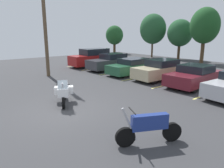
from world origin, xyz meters
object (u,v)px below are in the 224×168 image
Objects in this scene: car_charcoal at (112,62)px; car_champagne at (160,70)px; motorcycle_second at (149,127)px; motorcycle_touring at (64,92)px; car_red at (93,58)px; car_maroon at (194,76)px; utility_pole at (44,14)px; car_green at (133,67)px.

car_champagne is at bearing 0.96° from car_charcoal.
motorcycle_second is 13.99m from car_charcoal.
car_charcoal reaches higher than motorcycle_touring.
car_red is (-14.47, 7.58, 0.34)m from motorcycle_second.
car_champagne reaches higher than motorcycle_second.
car_red is at bearing 139.60° from motorcycle_touring.
car_red is 1.09× the size of car_maroon.
utility_pole is at bearing -70.16° from car_red.
car_charcoal is at bearing 146.01° from motorcycle_second.
utility_pole is at bearing 163.18° from motorcycle_touring.
motorcycle_second is 0.43× the size of car_green.
car_red reaches higher than car_champagne.
motorcycle_touring reaches higher than motorcycle_second.
car_red is 0.99× the size of car_charcoal.
car_charcoal is 5.72m from car_champagne.
car_red is at bearing -178.49° from car_green.
car_red is at bearing 109.84° from utility_pole.
motorcycle_second is 11.59m from car_green.
utility_pole is at bearing -146.89° from car_maroon.
car_green is 0.50× the size of utility_pole.
car_charcoal is 1.03× the size of car_green.
car_red is 1.02× the size of car_green.
car_charcoal is at bearing 82.30° from utility_pole.
car_charcoal is (2.87, 0.24, -0.16)m from car_red.
car_red is at bearing -178.28° from car_maroon.
utility_pole is (-6.52, -6.05, 4.10)m from car_champagne.
utility_pole is at bearing -137.14° from car_champagne.
car_red is at bearing -177.76° from car_champagne.
car_red is at bearing -175.23° from car_charcoal.
car_red reaches higher than motorcycle_second.
car_charcoal is at bearing 128.24° from motorcycle_touring.
car_maroon is (-3.12, 7.92, 0.12)m from motorcycle_second.
motorcycle_second is at bearing -33.99° from car_charcoal.
motorcycle_touring is 0.40× the size of car_charcoal.
car_maroon is at bearing 33.11° from utility_pole.
car_maroon is at bearing 111.48° from motorcycle_second.
motorcycle_touring is 0.20× the size of utility_pole.
utility_pole reaches higher than car_green.
car_champagne is (-5.88, 7.92, 0.17)m from motorcycle_second.
motorcycle_touring is 8.49m from car_maroon.
car_charcoal is 8.48m from car_maroon.
car_red reaches higher than car_charcoal.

